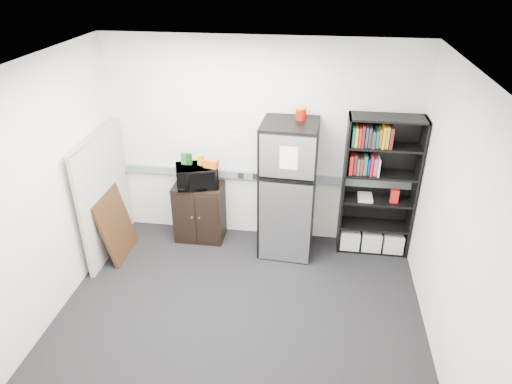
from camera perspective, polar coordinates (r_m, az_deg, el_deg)
floor at (r=5.18m, az=-2.20°, el=-15.50°), size 4.00×4.00×0.00m
wall_back at (r=5.91m, az=0.52°, el=6.05°), size 4.00×0.02×2.70m
wall_right at (r=4.49m, az=23.55°, el=-4.17°), size 0.02×3.50×2.70m
wall_left at (r=5.09m, az=-25.29°, el=-0.70°), size 0.02×3.50×2.70m
ceiling at (r=3.85m, az=-2.96°, el=14.99°), size 4.00×3.50×0.02m
electrical_raceway at (r=6.07m, az=0.46°, el=2.01°), size 3.92×0.05×0.10m
wall_note at (r=5.89m, az=-2.90°, el=8.01°), size 0.14×0.00×0.10m
bookshelf at (r=5.94m, az=15.04°, el=0.49°), size 0.90×0.34×1.85m
cubicle_partition at (r=6.09m, az=-18.39°, el=-0.36°), size 0.06×1.30×1.62m
cabinet at (r=6.26m, az=-7.06°, el=-2.49°), size 0.65×0.44×0.81m
microwave at (r=5.98m, az=-7.41°, el=1.99°), size 0.62×0.51×0.29m
snack_box_a at (r=5.96m, az=-8.97°, el=4.14°), size 0.07×0.05×0.15m
snack_box_b at (r=5.95m, az=-8.39°, el=4.11°), size 0.08×0.06×0.15m
snack_box_c at (r=5.91m, az=-6.92°, el=3.99°), size 0.08×0.07×0.14m
snack_bag at (r=5.84m, az=-5.66°, el=3.54°), size 0.20×0.14×0.10m
refrigerator at (r=5.78m, az=3.98°, el=0.33°), size 0.70×0.73×1.77m
coffee_can at (r=5.51m, az=5.65°, el=9.87°), size 0.13×0.13×0.17m
framed_poster at (r=6.14m, az=-17.12°, el=-3.92°), size 0.24×0.68×0.87m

